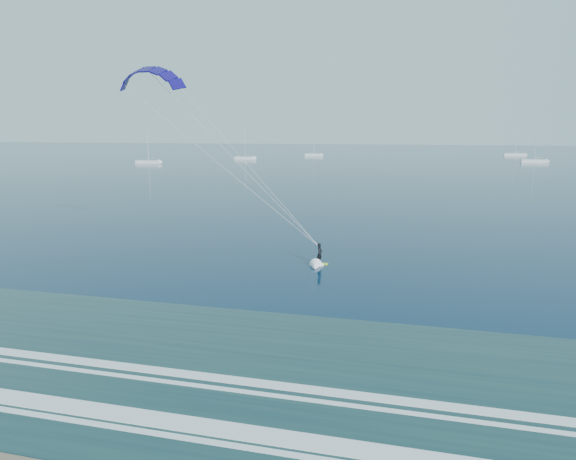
% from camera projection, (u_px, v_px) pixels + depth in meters
% --- Properties ---
extents(kitesurfer_rig, '(18.78, 5.65, 18.17)m').
position_uv_depth(kitesurfer_rig, '(234.00, 160.00, 44.24)').
color(kitesurfer_rig, '#C8F81D').
rests_on(kitesurfer_rig, ground).
extents(sailboat_0, '(9.53, 2.40, 12.85)m').
position_uv_depth(sailboat_0, '(149.00, 162.00, 187.47)').
color(sailboat_0, white).
rests_on(sailboat_0, ground).
extents(sailboat_1, '(8.78, 2.40, 12.05)m').
position_uv_depth(sailboat_1, '(245.00, 158.00, 214.64)').
color(sailboat_1, white).
rests_on(sailboat_1, ground).
extents(sailboat_2, '(8.16, 2.40, 11.08)m').
position_uv_depth(sailboat_2, '(314.00, 155.00, 243.09)').
color(sailboat_2, white).
rests_on(sailboat_2, ground).
extents(sailboat_3, '(9.86, 2.40, 13.25)m').
position_uv_depth(sailboat_3, '(515.00, 154.00, 246.18)').
color(sailboat_3, white).
rests_on(sailboat_3, ground).
extents(sailboat_4, '(9.46, 2.40, 12.80)m').
position_uv_depth(sailboat_4, '(534.00, 161.00, 193.13)').
color(sailboat_4, white).
rests_on(sailboat_4, ground).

